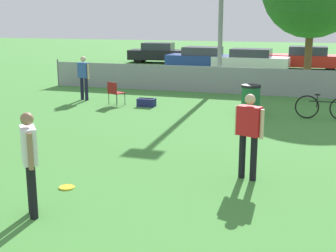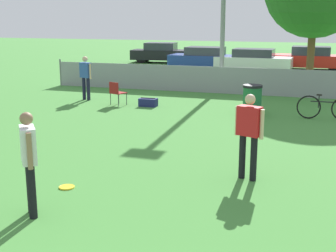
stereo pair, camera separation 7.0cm
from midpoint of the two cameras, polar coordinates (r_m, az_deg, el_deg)
fence_backline at (r=19.33m, az=11.12°, el=5.31°), size 18.61×0.07×1.21m
player_receiver_white at (r=7.63m, az=-16.78°, el=-3.55°), size 0.46×0.50×1.69m
player_thrower_red at (r=9.12m, az=9.62°, el=-0.48°), size 0.58×0.37×1.69m
spectator_in_blue at (r=18.11m, az=-10.36°, el=6.16°), size 0.57×0.34×1.66m
frisbee_disc at (r=9.00m, az=-12.46°, el=-7.31°), size 0.29×0.29×0.03m
folding_chair_sideline at (r=16.89m, az=-6.60°, el=4.19°), size 0.60×0.60×0.85m
bicycle_sideline at (r=15.24m, az=18.40°, el=2.17°), size 1.77×0.44×0.79m
trash_bin at (r=15.39m, az=9.91°, el=3.17°), size 0.63×0.63×0.98m
gear_bag_sideline at (r=16.67m, az=-2.76°, el=2.89°), size 0.63×0.35×0.31m
parked_car_dark at (r=32.79m, az=-1.28°, el=8.92°), size 4.12×2.08×1.37m
parked_car_blue at (r=28.84m, az=4.15°, el=8.26°), size 4.31×1.93×1.33m
parked_car_white at (r=27.93m, az=9.98°, el=7.93°), size 4.42×1.82×1.31m
parked_car_red at (r=29.67m, az=16.60°, el=7.91°), size 4.24×1.80×1.38m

